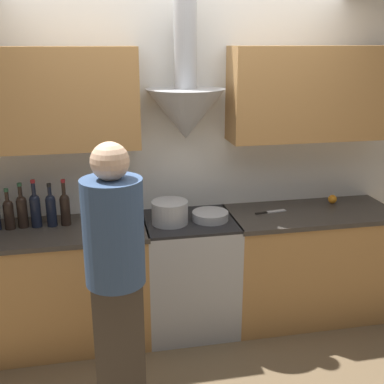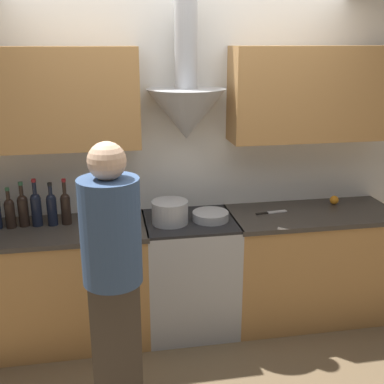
% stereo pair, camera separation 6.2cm
% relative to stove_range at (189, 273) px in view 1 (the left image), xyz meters
% --- Properties ---
extents(ground_plane, '(12.00, 12.00, 0.00)m').
position_rel_stove_range_xyz_m(ground_plane, '(0.00, -0.31, -0.45)').
color(ground_plane, brown).
extents(wall_back, '(8.40, 0.58, 2.60)m').
position_rel_stove_range_xyz_m(wall_back, '(-0.01, 0.26, 1.02)').
color(wall_back, white).
rests_on(wall_back, ground_plane).
extents(counter_left, '(1.34, 0.62, 0.90)m').
position_rel_stove_range_xyz_m(counter_left, '(-1.00, -0.00, -0.00)').
color(counter_left, '#B27F47').
rests_on(counter_left, ground_plane).
extents(counter_right, '(1.31, 0.62, 0.90)m').
position_rel_stove_range_xyz_m(counter_right, '(0.99, -0.00, -0.00)').
color(counter_right, '#B27F47').
rests_on(counter_right, ground_plane).
extents(stove_range, '(0.68, 0.60, 0.90)m').
position_rel_stove_range_xyz_m(stove_range, '(0.00, 0.00, 0.00)').
color(stove_range, '#A8AAAF').
rests_on(stove_range, ground_plane).
extents(wine_bottle_3, '(0.07, 0.07, 0.30)m').
position_rel_stove_range_xyz_m(wine_bottle_3, '(-1.29, 0.07, 0.57)').
color(wine_bottle_3, black).
rests_on(wine_bottle_3, counter_left).
extents(wine_bottle_4, '(0.07, 0.07, 0.33)m').
position_rel_stove_range_xyz_m(wine_bottle_4, '(-1.20, 0.09, 0.58)').
color(wine_bottle_4, black).
rests_on(wine_bottle_4, counter_left).
extents(wine_bottle_5, '(0.08, 0.08, 0.35)m').
position_rel_stove_range_xyz_m(wine_bottle_5, '(-1.11, 0.08, 0.59)').
color(wine_bottle_5, black).
rests_on(wine_bottle_5, counter_left).
extents(wine_bottle_6, '(0.07, 0.07, 0.32)m').
position_rel_stove_range_xyz_m(wine_bottle_6, '(-1.00, 0.07, 0.58)').
color(wine_bottle_6, black).
rests_on(wine_bottle_6, counter_left).
extents(wine_bottle_7, '(0.07, 0.07, 0.34)m').
position_rel_stove_range_xyz_m(wine_bottle_7, '(-0.90, 0.08, 0.58)').
color(wine_bottle_7, black).
rests_on(wine_bottle_7, counter_left).
extents(stock_pot, '(0.27, 0.27, 0.17)m').
position_rel_stove_range_xyz_m(stock_pot, '(-0.15, -0.04, 0.53)').
color(stock_pot, '#A8AAAF').
rests_on(stock_pot, stove_range).
extents(mixing_bowl, '(0.27, 0.27, 0.06)m').
position_rel_stove_range_xyz_m(mixing_bowl, '(0.15, -0.03, 0.48)').
color(mixing_bowl, '#A8AAAF').
rests_on(mixing_bowl, stove_range).
extents(orange_fruit, '(0.07, 0.07, 0.07)m').
position_rel_stove_range_xyz_m(orange_fruit, '(1.23, 0.15, 0.48)').
color(orange_fruit, orange).
rests_on(orange_fruit, counter_right).
extents(chefs_knife, '(0.26, 0.06, 0.01)m').
position_rel_stove_range_xyz_m(chefs_knife, '(0.66, 0.04, 0.45)').
color(chefs_knife, silver).
rests_on(chefs_knife, counter_right).
extents(person_foreground_left, '(0.33, 0.33, 1.70)m').
position_rel_stove_range_xyz_m(person_foreground_left, '(-0.59, -0.90, 0.49)').
color(person_foreground_left, '#473D33').
rests_on(person_foreground_left, ground_plane).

